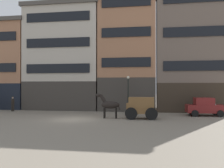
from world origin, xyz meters
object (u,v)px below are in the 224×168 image
(draft_horse, at_px, (109,105))
(sedan_dark, at_px, (205,107))
(pedestrian_officer, at_px, (13,103))
(streetlamp_curbside, at_px, (128,89))
(cargo_wagon, at_px, (141,106))

(draft_horse, bearing_deg, sedan_dark, 19.43)
(sedan_dark, distance_m, pedestrian_officer, 21.52)
(sedan_dark, height_order, pedestrian_officer, sedan_dark)
(streetlamp_curbside, bearing_deg, sedan_dark, -11.18)
(sedan_dark, bearing_deg, streetlamp_curbside, 168.82)
(draft_horse, relative_size, pedestrian_officer, 1.31)
(sedan_dark, relative_size, pedestrian_officer, 2.11)
(sedan_dark, xyz_separation_m, pedestrian_officer, (-21.50, 0.92, 0.07))
(sedan_dark, distance_m, streetlamp_curbside, 8.22)
(sedan_dark, relative_size, streetlamp_curbside, 0.92)
(draft_horse, bearing_deg, pedestrian_officer, 161.28)
(draft_horse, height_order, sedan_dark, draft_horse)
(draft_horse, xyz_separation_m, sedan_dark, (9.20, 3.24, -0.36))
(streetlamp_curbside, bearing_deg, cargo_wagon, -71.24)
(sedan_dark, bearing_deg, draft_horse, -160.57)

